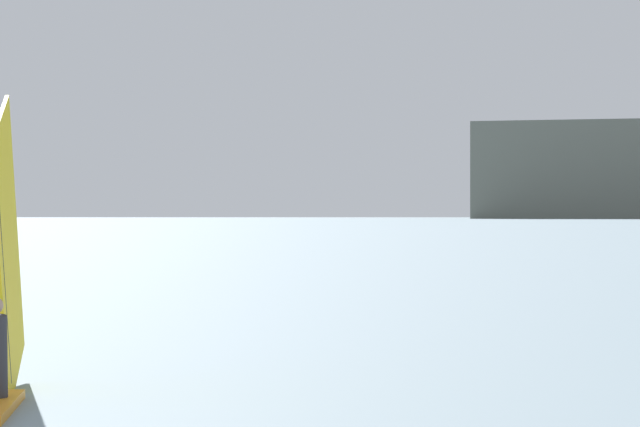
{
  "coord_description": "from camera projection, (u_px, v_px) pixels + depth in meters",
  "views": [
    {
      "loc": [
        11.1,
        -11.47,
        2.38
      ],
      "look_at": [
        4.46,
        17.46,
        2.4
      ],
      "focal_mm": 71.57,
      "sensor_mm": 36.0,
      "label": 1
    }
  ],
  "objects": [
    {
      "name": "windsurfer",
      "position": [
        1.0,
        307.0,
        16.28
      ],
      "size": [
        1.7,
        4.17,
        4.21
      ],
      "rotation": [
        0.0,
        0.0,
        5.05
      ],
      "color": "orange",
      "rests_on": "ground_plane"
    }
  ]
}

